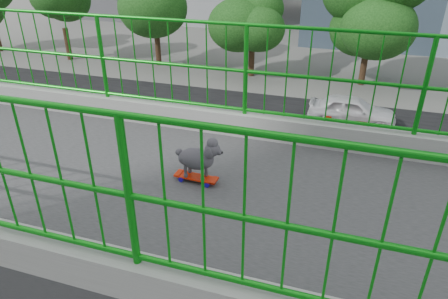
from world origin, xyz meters
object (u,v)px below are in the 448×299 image
car_3 (371,139)px  skateboard (196,178)px  car_0 (207,244)px  car_4 (352,110)px  poodle (198,157)px  car_1 (444,228)px

car_3 → skateboard: bearing=169.8°
skateboard → car_0: skateboard is taller
skateboard → car_3: bearing=172.8°
car_0 → car_4: bearing=163.2°
skateboard → poodle: bearing=90.0°
poodle → car_0: size_ratio=0.12×
poodle → car_1: bearing=153.9°
poodle → car_1: poodle is taller
skateboard → car_4: 19.76m
skateboard → poodle: poodle is taller
car_0 → car_1: car_0 is taller
skateboard → poodle: 0.25m
car_4 → poodle: bearing=174.8°
poodle → car_4: size_ratio=0.11×
car_0 → car_1: size_ratio=0.98×
car_0 → car_1: bearing=113.9°
car_4 → car_3: bearing=-161.7°
skateboard → poodle: size_ratio=0.90×
skateboard → car_0: size_ratio=0.11×
car_0 → car_3: 10.79m
car_1 → car_4: size_ratio=0.93×
poodle → car_3: size_ratio=0.11×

